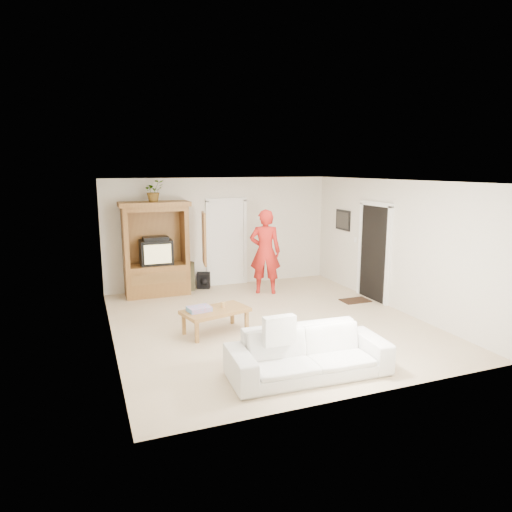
% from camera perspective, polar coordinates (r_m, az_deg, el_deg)
% --- Properties ---
extents(floor, '(6.00, 6.00, 0.00)m').
position_cam_1_polar(floor, '(8.58, 1.44, -8.29)').
color(floor, tan).
rests_on(floor, ground).
extents(ceiling, '(6.00, 6.00, 0.00)m').
position_cam_1_polar(ceiling, '(8.10, 1.53, 9.36)').
color(ceiling, white).
rests_on(ceiling, floor).
extents(wall_back, '(5.50, 0.00, 5.50)m').
position_cam_1_polar(wall_back, '(11.03, -4.49, 2.98)').
color(wall_back, silver).
rests_on(wall_back, floor).
extents(wall_front, '(5.50, 0.00, 5.50)m').
position_cam_1_polar(wall_front, '(5.66, 13.23, -5.01)').
color(wall_front, silver).
rests_on(wall_front, floor).
extents(wall_left, '(0.00, 6.00, 6.00)m').
position_cam_1_polar(wall_left, '(7.64, -17.94, -1.11)').
color(wall_left, silver).
rests_on(wall_left, floor).
extents(wall_right, '(0.00, 6.00, 6.00)m').
position_cam_1_polar(wall_right, '(9.62, 16.81, 1.36)').
color(wall_right, silver).
rests_on(wall_right, floor).
extents(armoire, '(1.82, 1.14, 2.10)m').
position_cam_1_polar(armoire, '(10.43, -12.25, 0.12)').
color(armoire, olive).
rests_on(armoire, floor).
extents(door_back, '(0.85, 0.05, 2.04)m').
position_cam_1_polar(door_back, '(11.09, -3.68, 1.57)').
color(door_back, white).
rests_on(door_back, floor).
extents(doorway_right, '(0.05, 0.90, 2.04)m').
position_cam_1_polar(doorway_right, '(10.12, 14.54, 0.33)').
color(doorway_right, black).
rests_on(doorway_right, floor).
extents(framed_picture, '(0.03, 0.60, 0.48)m').
position_cam_1_polar(framed_picture, '(11.11, 10.82, 4.44)').
color(framed_picture, black).
rests_on(framed_picture, wall_right).
extents(doormat, '(0.60, 0.40, 0.02)m').
position_cam_1_polar(doormat, '(10.12, 12.30, -5.46)').
color(doormat, '#382316').
rests_on(doormat, floor).
extents(plant, '(0.52, 0.48, 0.47)m').
position_cam_1_polar(plant, '(10.23, -12.68, 7.95)').
color(plant, '#4C7238').
rests_on(plant, armoire).
extents(man, '(0.83, 0.70, 1.92)m').
position_cam_1_polar(man, '(10.31, 1.15, 0.55)').
color(man, red).
rests_on(man, floor).
extents(sofa, '(2.26, 0.97, 0.65)m').
position_cam_1_polar(sofa, '(6.45, 6.59, -11.94)').
color(sofa, silver).
rests_on(sofa, floor).
extents(coffee_table, '(1.25, 0.88, 0.42)m').
position_cam_1_polar(coffee_table, '(7.99, -5.09, -7.03)').
color(coffee_table, olive).
rests_on(coffee_table, floor).
extents(towel, '(0.42, 0.34, 0.08)m').
position_cam_1_polar(towel, '(7.89, -7.13, -6.58)').
color(towel, '#E04A71').
rests_on(towel, coffee_table).
extents(candle, '(0.08, 0.08, 0.10)m').
position_cam_1_polar(candle, '(8.04, -4.15, -6.10)').
color(candle, tan).
rests_on(candle, coffee_table).
extents(backpack_black, '(0.35, 0.28, 0.38)m').
position_cam_1_polar(backpack_black, '(10.91, -6.58, -3.10)').
color(backpack_black, black).
rests_on(backpack_black, floor).
extents(backpack_olive, '(0.43, 0.38, 0.68)m').
position_cam_1_polar(backpack_olive, '(10.73, -8.86, -2.56)').
color(backpack_olive, '#47442B').
rests_on(backpack_olive, floor).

